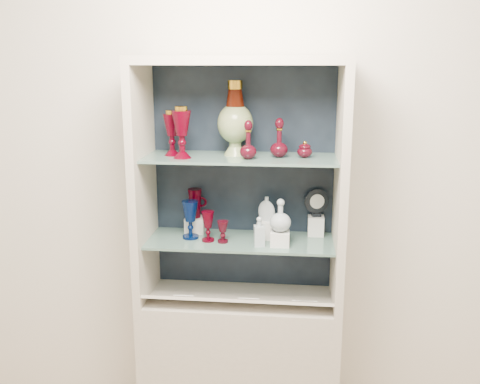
# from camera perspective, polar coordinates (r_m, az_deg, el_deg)

# --- Properties ---
(wall_back) EXTENTS (3.50, 0.02, 2.80)m
(wall_back) POSITION_cam_1_polar(r_m,az_deg,el_deg) (2.78, 0.46, 3.09)
(wall_back) COLOR silver
(wall_back) RESTS_ON ground
(cabinet_base) EXTENTS (1.00, 0.40, 0.75)m
(cabinet_base) POSITION_cam_1_polar(r_m,az_deg,el_deg) (2.95, -0.00, -17.74)
(cabinet_base) COLOR #BAB19F
(cabinet_base) RESTS_ON ground
(cabinet_back_panel) EXTENTS (0.98, 0.02, 1.15)m
(cabinet_back_panel) POSITION_cam_1_polar(r_m,az_deg,el_deg) (2.76, 0.40, 1.44)
(cabinet_back_panel) COLOR black
(cabinet_back_panel) RESTS_ON cabinet_base
(cabinet_side_left) EXTENTS (0.04, 0.40, 1.15)m
(cabinet_side_left) POSITION_cam_1_polar(r_m,az_deg,el_deg) (2.67, -10.30, 0.77)
(cabinet_side_left) COLOR #BAB19F
(cabinet_side_left) RESTS_ON cabinet_base
(cabinet_side_right) EXTENTS (0.04, 0.40, 1.15)m
(cabinet_side_right) POSITION_cam_1_polar(r_m,az_deg,el_deg) (2.58, 10.68, 0.28)
(cabinet_side_right) COLOR #BAB19F
(cabinet_side_right) RESTS_ON cabinet_base
(cabinet_top_cap) EXTENTS (1.00, 0.40, 0.04)m
(cabinet_top_cap) POSITION_cam_1_polar(r_m,az_deg,el_deg) (2.51, -0.00, 13.87)
(cabinet_top_cap) COLOR #BAB19F
(cabinet_top_cap) RESTS_ON cabinet_side_left
(shelf_lower) EXTENTS (0.92, 0.34, 0.01)m
(shelf_lower) POSITION_cam_1_polar(r_m,az_deg,el_deg) (2.68, 0.04, -5.22)
(shelf_lower) COLOR slate
(shelf_lower) RESTS_ON cabinet_side_left
(shelf_upper) EXTENTS (0.92, 0.34, 0.01)m
(shelf_upper) POSITION_cam_1_polar(r_m,az_deg,el_deg) (2.57, 0.05, 3.66)
(shelf_upper) COLOR slate
(shelf_upper) RESTS_ON cabinet_side_left
(label_ledge) EXTENTS (0.92, 0.17, 0.09)m
(label_ledge) POSITION_cam_1_polar(r_m,az_deg,el_deg) (2.66, -0.25, -11.53)
(label_ledge) COLOR #BAB19F
(label_ledge) RESTS_ON cabinet_base
(label_card_0) EXTENTS (0.10, 0.06, 0.03)m
(label_card_0) POSITION_cam_1_polar(r_m,az_deg,el_deg) (2.64, 6.71, -11.45)
(label_card_0) COLOR white
(label_card_0) RESTS_ON label_ledge
(label_card_1) EXTENTS (0.10, 0.06, 0.03)m
(label_card_1) POSITION_cam_1_polar(r_m,az_deg,el_deg) (2.69, -5.91, -10.93)
(label_card_1) COLOR white
(label_card_1) RESTS_ON label_ledge
(label_card_2) EXTENTS (0.10, 0.06, 0.03)m
(label_card_2) POSITION_cam_1_polar(r_m,az_deg,el_deg) (2.65, 0.98, -11.28)
(label_card_2) COLOR white
(label_card_2) RESTS_ON label_ledge
(label_card_3) EXTENTS (0.10, 0.06, 0.03)m
(label_card_3) POSITION_cam_1_polar(r_m,az_deg,el_deg) (2.64, 7.10, -11.46)
(label_card_3) COLOR white
(label_card_3) RESTS_ON label_ledge
(pedestal_lamp_left) EXTENTS (0.11, 0.11, 0.24)m
(pedestal_lamp_left) POSITION_cam_1_polar(r_m,az_deg,el_deg) (2.53, -6.23, 6.33)
(pedestal_lamp_left) COLOR #48000E
(pedestal_lamp_left) RESTS_ON shelf_upper
(pedestal_lamp_right) EXTENTS (0.09, 0.09, 0.22)m
(pedestal_lamp_right) POSITION_cam_1_polar(r_m,az_deg,el_deg) (2.61, -7.28, 6.26)
(pedestal_lamp_right) COLOR #48000E
(pedestal_lamp_right) RESTS_ON shelf_upper
(enamel_urn) EXTENTS (0.19, 0.19, 0.36)m
(enamel_urn) POSITION_cam_1_polar(r_m,az_deg,el_deg) (2.60, -0.52, 7.88)
(enamel_urn) COLOR #0B4617
(enamel_urn) RESTS_ON shelf_upper
(ruby_decanter_a) EXTENTS (0.10, 0.10, 0.20)m
(ruby_decanter_a) POSITION_cam_1_polar(r_m,az_deg,el_deg) (2.49, 0.88, 5.85)
(ruby_decanter_a) COLOR #410813
(ruby_decanter_a) RESTS_ON shelf_upper
(ruby_decanter_b) EXTENTS (0.11, 0.11, 0.20)m
(ruby_decanter_b) POSITION_cam_1_polar(r_m,az_deg,el_deg) (2.55, 4.21, 5.92)
(ruby_decanter_b) COLOR #410813
(ruby_decanter_b) RESTS_ON shelf_upper
(lidded_bowl) EXTENTS (0.08, 0.08, 0.08)m
(lidded_bowl) POSITION_cam_1_polar(r_m,az_deg,el_deg) (2.56, 6.91, 4.56)
(lidded_bowl) COLOR #410813
(lidded_bowl) RESTS_ON shelf_upper
(cobalt_goblet) EXTENTS (0.10, 0.10, 0.19)m
(cobalt_goblet) POSITION_cam_1_polar(r_m,az_deg,el_deg) (2.68, -5.32, -2.96)
(cobalt_goblet) COLOR #031340
(cobalt_goblet) RESTS_ON shelf_lower
(ruby_goblet_tall) EXTENTS (0.07, 0.07, 0.15)m
(ruby_goblet_tall) POSITION_cam_1_polar(r_m,az_deg,el_deg) (2.64, -3.44, -3.67)
(ruby_goblet_tall) COLOR #48000E
(ruby_goblet_tall) RESTS_ON shelf_lower
(ruby_goblet_small) EXTENTS (0.07, 0.07, 0.11)m
(ruby_goblet_small) POSITION_cam_1_polar(r_m,az_deg,el_deg) (2.62, -1.85, -4.27)
(ruby_goblet_small) COLOR #410813
(ruby_goblet_small) RESTS_ON shelf_lower
(riser_ruby_pitcher) EXTENTS (0.10, 0.10, 0.08)m
(riser_ruby_pitcher) POSITION_cam_1_polar(r_m,az_deg,el_deg) (2.79, -4.77, -3.47)
(riser_ruby_pitcher) COLOR silver
(riser_ruby_pitcher) RESTS_ON shelf_lower
(ruby_pitcher) EXTENTS (0.11, 0.07, 0.15)m
(ruby_pitcher) POSITION_cam_1_polar(r_m,az_deg,el_deg) (2.76, -4.82, -1.19)
(ruby_pitcher) COLOR #48000E
(ruby_pitcher) RESTS_ON riser_ruby_pitcher
(clear_square_bottle) EXTENTS (0.06, 0.06, 0.15)m
(clear_square_bottle) POSITION_cam_1_polar(r_m,az_deg,el_deg) (2.57, 2.07, -4.21)
(clear_square_bottle) COLOR #9EB0B6
(clear_square_bottle) RESTS_ON shelf_lower
(riser_flat_flask) EXTENTS (0.09, 0.09, 0.09)m
(riser_flat_flask) POSITION_cam_1_polar(r_m,az_deg,el_deg) (2.69, 2.83, -4.01)
(riser_flat_flask) COLOR silver
(riser_flat_flask) RESTS_ON shelf_lower
(flat_flask) EXTENTS (0.10, 0.07, 0.13)m
(flat_flask) POSITION_cam_1_polar(r_m,az_deg,el_deg) (2.66, 2.85, -1.77)
(flat_flask) COLOR silver
(flat_flask) RESTS_ON riser_flat_flask
(riser_clear_round_decanter) EXTENTS (0.09, 0.09, 0.07)m
(riser_clear_round_decanter) POSITION_cam_1_polar(r_m,az_deg,el_deg) (2.59, 4.29, -4.96)
(riser_clear_round_decanter) COLOR silver
(riser_clear_round_decanter) RESTS_ON shelf_lower
(clear_round_decanter) EXTENTS (0.10, 0.10, 0.15)m
(clear_round_decanter) POSITION_cam_1_polar(r_m,az_deg,el_deg) (2.56, 4.33, -2.58)
(clear_round_decanter) COLOR #9EB0B6
(clear_round_decanter) RESTS_ON riser_clear_round_decanter
(riser_cameo_medallion) EXTENTS (0.08, 0.08, 0.10)m
(riser_cameo_medallion) POSITION_cam_1_polar(r_m,az_deg,el_deg) (2.76, 8.09, -3.57)
(riser_cameo_medallion) COLOR silver
(riser_cameo_medallion) RESTS_ON shelf_lower
(cameo_medallion) EXTENTS (0.13, 0.07, 0.15)m
(cameo_medallion) POSITION_cam_1_polar(r_m,az_deg,el_deg) (2.72, 8.17, -1.10)
(cameo_medallion) COLOR black
(cameo_medallion) RESTS_ON riser_cameo_medallion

